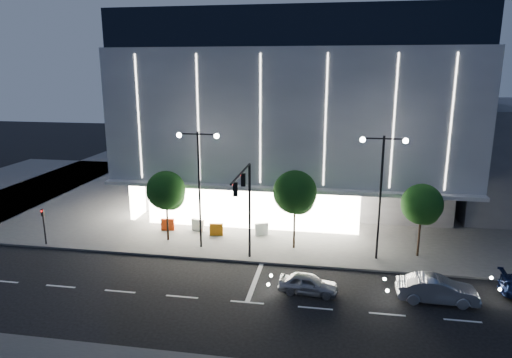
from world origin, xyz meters
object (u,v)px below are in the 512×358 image
at_px(barrier_a, 168,224).
at_px(barrier_b, 198,225).
at_px(car_second, 437,290).
at_px(street_lamp_east, 381,180).
at_px(barrier_d, 261,229).
at_px(traffic_mast, 246,197).
at_px(tree_left, 166,192).
at_px(tree_right, 422,206).
at_px(barrier_c, 216,230).
at_px(ped_signal_far, 44,223).
at_px(tree_mid, 295,195).
at_px(street_lamp_west, 199,173).
at_px(car_lead, 308,284).

distance_m(barrier_a, barrier_b, 2.56).
relative_size(car_second, barrier_a, 4.18).
xyz_separation_m(street_lamp_east, barrier_d, (-8.85, 3.26, -5.31)).
relative_size(street_lamp_east, barrier_d, 8.18).
bearing_deg(traffic_mast, tree_left, 152.16).
relative_size(street_lamp_east, tree_right, 1.63).
xyz_separation_m(car_second, barrier_c, (-15.45, 8.04, -0.11)).
xyz_separation_m(barrier_a, barrier_d, (7.94, 0.21, 0.00)).
distance_m(tree_right, barrier_a, 20.18).
height_order(ped_signal_far, tree_mid, tree_mid).
bearing_deg(street_lamp_east, tree_left, 176.35).
height_order(tree_left, car_second, tree_left).
xyz_separation_m(traffic_mast, street_lamp_west, (-4.00, 2.66, 0.93)).
distance_m(barrier_c, barrier_d, 3.68).
height_order(ped_signal_far, tree_right, tree_right).
bearing_deg(car_lead, barrier_b, 52.34).
distance_m(tree_left, barrier_d, 8.20).
bearing_deg(tree_right, barrier_c, 174.37).
bearing_deg(barrier_d, tree_left, 172.80).
xyz_separation_m(ped_signal_far, barrier_a, (8.22, 4.56, -1.24)).
xyz_separation_m(tree_left, car_lead, (11.44, -6.76, -3.41)).
distance_m(tree_right, car_lead, 10.65).
bearing_deg(street_lamp_east, barrier_b, 166.79).
height_order(street_lamp_east, barrier_c, street_lamp_east).
bearing_deg(barrier_c, barrier_b, 146.83).
height_order(tree_right, barrier_d, tree_right).
relative_size(tree_right, barrier_b, 5.01).
relative_size(street_lamp_west, tree_mid, 1.46).
bearing_deg(barrier_c, street_lamp_east, -20.70).
distance_m(tree_right, car_second, 7.22).
bearing_deg(car_lead, street_lamp_east, -32.86).
bearing_deg(car_second, barrier_d, 54.52).
distance_m(traffic_mast, tree_mid, 4.82).
relative_size(ped_signal_far, tree_right, 0.54).
bearing_deg(barrier_c, barrier_d, 2.10).
xyz_separation_m(ped_signal_far, barrier_c, (12.54, 4.05, -1.24)).
xyz_separation_m(car_lead, barrier_b, (-9.71, 9.08, 0.03)).
bearing_deg(street_lamp_west, barrier_a, 141.08).
xyz_separation_m(tree_right, barrier_a, (-19.81, 2.04, -3.23)).
relative_size(tree_right, barrier_c, 5.01).
bearing_deg(street_lamp_west, barrier_d, 38.18).
bearing_deg(barrier_a, street_lamp_west, -46.46).
distance_m(ped_signal_far, barrier_d, 16.89).
bearing_deg(tree_left, ped_signal_far, -164.39).
xyz_separation_m(tree_mid, barrier_c, (-6.48, 1.53, -3.68)).
xyz_separation_m(street_lamp_west, barrier_d, (4.15, 3.26, -5.31)).
relative_size(street_lamp_west, car_second, 1.96).
xyz_separation_m(street_lamp_east, barrier_a, (-16.78, 3.06, -5.31)).
bearing_deg(car_second, street_lamp_east, 29.59).
bearing_deg(tree_left, traffic_mast, -27.84).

